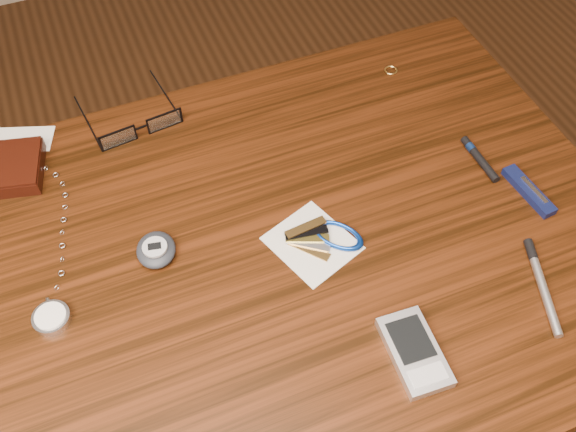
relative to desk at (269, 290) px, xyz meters
name	(u,v)px	position (x,y,z in m)	size (l,w,h in m)	color
desk	(269,290)	(0.00, 0.00, 0.00)	(1.00, 0.70, 0.75)	#341608
wallet_and_card	(2,168)	(-0.31, 0.27, 0.11)	(0.15, 0.16, 0.03)	black
eyeglasses	(140,127)	(-0.10, 0.28, 0.12)	(0.15, 0.15, 0.03)	black
gold_ring	(391,70)	(0.32, 0.26, 0.10)	(0.02, 0.02, 0.00)	#E0B863
pocket_watch	(51,310)	(-0.28, 0.01, 0.11)	(0.08, 0.32, 0.01)	silver
pda_phone	(414,352)	(0.11, -0.20, 0.11)	(0.06, 0.11, 0.02)	silver
pedometer	(156,250)	(-0.14, 0.05, 0.11)	(0.06, 0.07, 0.02)	#22252D
notepad_keys	(324,238)	(0.08, -0.01, 0.11)	(0.14, 0.13, 0.01)	silver
pocket_knife	(529,191)	(0.38, -0.05, 0.11)	(0.03, 0.10, 0.01)	#0E173A
silver_pen	(540,279)	(0.31, -0.18, 0.11)	(0.06, 0.14, 0.01)	silver
black_blue_pen	(479,158)	(0.35, 0.03, 0.11)	(0.01, 0.09, 0.01)	black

